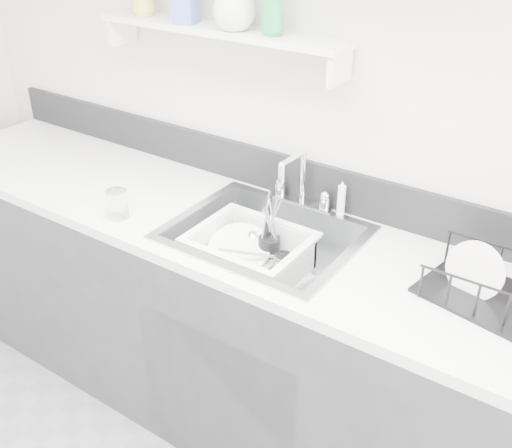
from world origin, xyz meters
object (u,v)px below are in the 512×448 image
Objects in this scene: counter_run at (263,336)px; wash_tub at (250,255)px; sink at (264,255)px; dish_rack at (489,280)px.

wash_tub is at bearing -146.45° from counter_run.
sink is 1.82× the size of dish_rack.
sink is at bearing 0.00° from counter_run.
sink reaches higher than counter_run.
sink is 0.75m from dish_rack.
dish_rack reaches higher than wash_tub.
counter_run is 9.09× the size of dish_rack.
dish_rack reaches higher than sink.
wash_tub is 0.79m from dish_rack.
wash_tub is (-0.04, -0.03, 0.37)m from counter_run.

